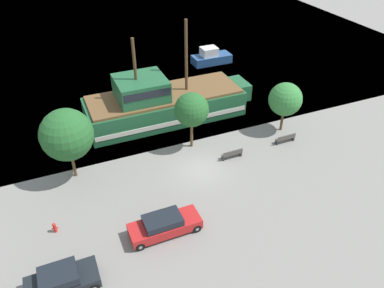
% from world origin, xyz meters
% --- Properties ---
extents(ground_plane, '(160.00, 160.00, 0.00)m').
position_xyz_m(ground_plane, '(0.00, 0.00, 0.00)').
color(ground_plane, gray).
extents(water_surface, '(80.00, 80.00, 0.00)m').
position_xyz_m(water_surface, '(0.00, 44.00, 0.00)').
color(water_surface, slate).
rests_on(water_surface, ground).
extents(pirate_ship, '(16.52, 5.38, 9.47)m').
position_xyz_m(pirate_ship, '(-0.06, 8.94, 1.68)').
color(pirate_ship, '#1E5633').
rests_on(pirate_ship, water_surface).
extents(moored_boat_dockside, '(5.02, 2.12, 2.14)m').
position_xyz_m(moored_boat_dockside, '(10.16, 19.59, 0.80)').
color(moored_boat_dockside, navy).
rests_on(moored_boat_dockside, water_surface).
extents(parked_car_curb_front, '(4.79, 1.81, 1.43)m').
position_xyz_m(parked_car_curb_front, '(-4.98, -5.24, 0.71)').
color(parked_car_curb_front, '#B21E1E').
rests_on(parked_car_curb_front, ground_plane).
extents(parked_car_curb_mid, '(4.09, 1.96, 1.47)m').
position_xyz_m(parked_car_curb_mid, '(-11.79, -6.96, 0.72)').
color(parked_car_curb_mid, black).
rests_on(parked_car_curb_mid, ground_plane).
extents(fire_hydrant, '(0.42, 0.25, 0.76)m').
position_xyz_m(fire_hydrant, '(-11.72, -2.32, 0.41)').
color(fire_hydrant, red).
rests_on(fire_hydrant, ground_plane).
extents(bench_promenade_east, '(1.86, 0.45, 0.85)m').
position_xyz_m(bench_promenade_east, '(8.58, 0.53, 0.44)').
color(bench_promenade_east, '#4C4742').
rests_on(bench_promenade_east, ground_plane).
extents(bench_promenade_west, '(1.80, 0.45, 0.85)m').
position_xyz_m(bench_promenade_west, '(3.07, 0.33, 0.44)').
color(bench_promenade_west, '#4C4742').
rests_on(bench_promenade_west, ground_plane).
extents(tree_row_east, '(3.99, 3.99, 5.90)m').
position_xyz_m(tree_row_east, '(-9.55, 3.17, 3.90)').
color(tree_row_east, brown).
rests_on(tree_row_east, ground_plane).
extents(tree_row_mideast, '(2.92, 2.92, 5.16)m').
position_xyz_m(tree_row_mideast, '(0.59, 3.33, 3.69)').
color(tree_row_mideast, brown).
rests_on(tree_row_mideast, ground_plane).
extents(tree_row_midwest, '(3.04, 3.04, 4.76)m').
position_xyz_m(tree_row_midwest, '(9.44, 2.51, 3.23)').
color(tree_row_midwest, brown).
rests_on(tree_row_midwest, ground_plane).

